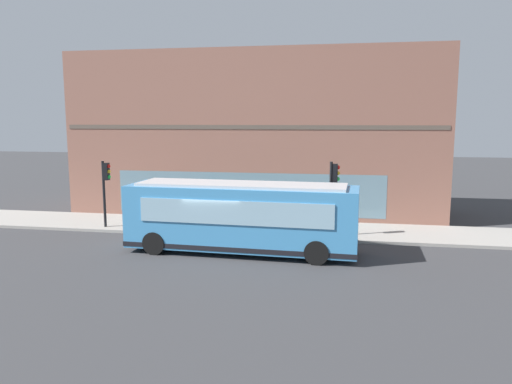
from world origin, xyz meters
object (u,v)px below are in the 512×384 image
(fire_hydrant, at_px, (330,218))
(pedestrian_by_light_pole, at_px, (175,202))
(traffic_light_down_block, at_px, (106,181))
(city_bus_nearside, at_px, (241,218))
(pedestrian_near_hydrant, at_px, (141,203))
(traffic_light_near_corner, at_px, (333,185))
(newspaper_vending_box, at_px, (268,224))
(pedestrian_walking_along_curb, at_px, (224,206))
(pedestrian_near_building_entrance, at_px, (207,209))

(fire_hydrant, bearing_deg, pedestrian_by_light_pole, 89.16)
(traffic_light_down_block, bearing_deg, fire_hydrant, -77.31)
(city_bus_nearside, bearing_deg, fire_hydrant, -32.77)
(pedestrian_by_light_pole, height_order, pedestrian_near_hydrant, pedestrian_by_light_pole)
(traffic_light_near_corner, distance_m, pedestrian_near_hydrant, 11.29)
(newspaper_vending_box, bearing_deg, fire_hydrant, -50.91)
(city_bus_nearside, bearing_deg, pedestrian_by_light_pole, 41.08)
(fire_hydrant, bearing_deg, city_bus_nearside, 147.23)
(traffic_light_near_corner, bearing_deg, pedestrian_walking_along_curb, 73.44)
(newspaper_vending_box, bearing_deg, city_bus_nearside, 168.01)
(fire_hydrant, height_order, pedestrian_near_hydrant, pedestrian_near_hydrant)
(pedestrian_near_building_entrance, height_order, newspaper_vending_box, pedestrian_near_building_entrance)
(city_bus_nearside, height_order, traffic_light_near_corner, traffic_light_near_corner)
(traffic_light_down_block, xyz_separation_m, pedestrian_walking_along_curb, (1.69, -5.95, -1.43))
(fire_hydrant, bearing_deg, pedestrian_near_hydrant, 91.20)
(city_bus_nearside, xyz_separation_m, traffic_light_near_corner, (3.09, -3.90, 1.14))
(pedestrian_by_light_pole, height_order, newspaper_vending_box, pedestrian_by_light_pole)
(traffic_light_down_block, relative_size, pedestrian_walking_along_curb, 2.00)
(pedestrian_by_light_pole, distance_m, pedestrian_near_hydrant, 1.91)
(city_bus_nearside, relative_size, fire_hydrant, 13.70)
(pedestrian_near_building_entrance, bearing_deg, pedestrian_by_light_pole, 56.09)
(pedestrian_near_hydrant, bearing_deg, newspaper_vending_box, -106.01)
(traffic_light_down_block, height_order, fire_hydrant, traffic_light_down_block)
(fire_hydrant, distance_m, pedestrian_walking_along_curb, 5.76)
(fire_hydrant, distance_m, newspaper_vending_box, 3.86)
(fire_hydrant, xyz_separation_m, pedestrian_by_light_pole, (0.13, 8.82, 0.61))
(pedestrian_by_light_pole, xyz_separation_m, pedestrian_near_building_entrance, (-1.59, -2.36, -0.08))
(newspaper_vending_box, bearing_deg, traffic_light_near_corner, -94.06)
(traffic_light_near_corner, distance_m, pedestrian_by_light_pole, 9.58)
(fire_hydrant, bearing_deg, traffic_light_near_corner, -175.68)
(traffic_light_down_block, bearing_deg, pedestrian_by_light_pole, -45.36)
(pedestrian_by_light_pole, bearing_deg, pedestrian_near_hydrant, 100.69)
(city_bus_nearside, height_order, pedestrian_near_building_entrance, city_bus_nearside)
(traffic_light_down_block, distance_m, pedestrian_near_hydrant, 2.98)
(pedestrian_walking_along_curb, bearing_deg, city_bus_nearside, -158.03)
(city_bus_nearside, bearing_deg, newspaper_vending_box, -11.99)
(city_bus_nearside, distance_m, fire_hydrant, 6.91)
(traffic_light_near_corner, relative_size, traffic_light_down_block, 1.04)
(fire_hydrant, relative_size, newspaper_vending_box, 0.82)
(pedestrian_near_hydrant, xyz_separation_m, pedestrian_walking_along_curb, (-0.70, -5.05, 0.10))
(newspaper_vending_box, bearing_deg, pedestrian_near_hydrant, 73.99)
(traffic_light_near_corner, bearing_deg, pedestrian_by_light_pole, 72.82)
(pedestrian_walking_along_curb, distance_m, newspaper_vending_box, 3.10)
(traffic_light_near_corner, relative_size, newspaper_vending_box, 4.05)
(pedestrian_near_hydrant, height_order, pedestrian_walking_along_curb, pedestrian_walking_along_curb)
(traffic_light_down_block, relative_size, pedestrian_near_hydrant, 2.20)
(fire_hydrant, xyz_separation_m, pedestrian_walking_along_curb, (-0.92, 5.65, 0.65))
(pedestrian_by_light_pole, bearing_deg, pedestrian_walking_along_curb, -108.31)
(traffic_light_near_corner, distance_m, pedestrian_walking_along_curb, 6.29)
(traffic_light_near_corner, bearing_deg, city_bus_nearside, 128.35)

